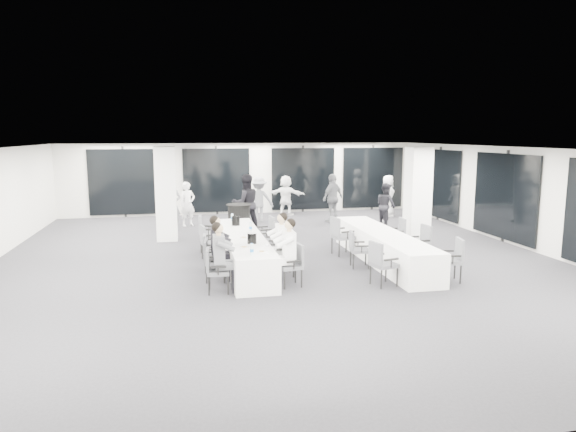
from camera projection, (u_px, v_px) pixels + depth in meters
name	position (u px, v px, depth m)	size (l,w,h in m)	color
room	(303.00, 200.00, 13.94)	(14.04, 16.04, 2.84)	#26262B
column_left	(166.00, 194.00, 15.24)	(0.60, 0.60, 2.80)	white
column_right	(418.00, 197.00, 14.49)	(0.60, 0.60, 2.80)	white
banquet_table_main	(244.00, 250.00, 12.41)	(0.90, 5.00, 0.75)	white
banquet_table_side	(383.00, 247.00, 12.77)	(0.90, 5.00, 0.75)	white
cocktail_table	(239.00, 221.00, 15.57)	(0.76, 0.76, 1.06)	black
chair_main_left_near	(214.00, 268.00, 10.26)	(0.49, 0.53, 0.90)	#515358
chair_main_left_second	(212.00, 258.00, 11.07)	(0.51, 0.55, 0.90)	#515358
chair_main_left_mid	(210.00, 250.00, 11.88)	(0.48, 0.52, 0.87)	#515358
chair_main_left_fourth	(208.00, 240.00, 12.89)	(0.53, 0.56, 0.90)	#515358
chair_main_left_far	(206.00, 231.00, 13.90)	(0.53, 0.59, 0.99)	#515358
chair_main_right_near	(294.00, 262.00, 10.73)	(0.51, 0.54, 0.89)	#515358
chair_main_right_second	(286.00, 250.00, 11.52)	(0.52, 0.58, 1.01)	#515358
chair_main_right_mid	(279.00, 245.00, 12.36)	(0.48, 0.53, 0.88)	#515358
chair_main_right_fourth	(272.00, 237.00, 13.27)	(0.52, 0.55, 0.90)	#515358
chair_main_right_far	(267.00, 231.00, 14.11)	(0.50, 0.55, 0.92)	#515358
chair_side_left_near	(381.00, 261.00, 10.71)	(0.57, 0.60, 0.95)	#515358
chair_side_left_mid	(357.00, 247.00, 12.21)	(0.50, 0.54, 0.87)	#515358
chair_side_left_far	(340.00, 233.00, 13.46)	(0.59, 0.63, 1.01)	#515358
chair_side_right_near	(453.00, 257.00, 11.06)	(0.56, 0.59, 0.94)	#515358
chair_side_right_mid	(421.00, 242.00, 12.55)	(0.52, 0.57, 0.96)	#515358
chair_side_right_far	(398.00, 232.00, 13.91)	(0.49, 0.54, 0.91)	#515358
seated_guest_a	(222.00, 253.00, 10.24)	(0.50, 0.38, 1.44)	slate
seated_guest_b	(219.00, 244.00, 11.04)	(0.50, 0.38, 1.44)	black
seated_guest_c	(286.00, 248.00, 10.64)	(0.50, 0.38, 1.44)	white
seated_guest_d	(279.00, 240.00, 11.45)	(0.50, 0.38, 1.44)	white
standing_guest_a	(188.00, 201.00, 17.71)	(0.63, 0.51, 1.74)	white
standing_guest_b	(246.00, 200.00, 16.52)	(1.03, 0.63, 2.14)	black
standing_guest_c	(259.00, 197.00, 18.54)	(1.19, 0.61, 1.85)	slate
standing_guest_d	(333.00, 195.00, 18.46)	(1.17, 0.65, 1.98)	slate
standing_guest_e	(388.00, 193.00, 19.78)	(0.87, 0.53, 1.80)	white
standing_guest_f	(286.00, 193.00, 20.06)	(1.63, 0.63, 1.78)	white
standing_guest_g	(172.00, 202.00, 16.91)	(0.69, 0.56, 1.89)	slate
standing_guest_h	(386.00, 202.00, 17.37)	(0.84, 0.51, 1.73)	black
ice_bucket_near	(252.00, 238.00, 11.39)	(0.21, 0.21, 0.24)	black
ice_bucket_far	(236.00, 221.00, 13.66)	(0.22, 0.22, 0.25)	black
water_bottle_a	(252.00, 249.00, 10.30)	(0.07, 0.07, 0.23)	silver
water_bottle_b	(251.00, 227.00, 12.81)	(0.07, 0.07, 0.23)	silver
water_bottle_c	(232.00, 217.00, 14.31)	(0.07, 0.07, 0.21)	silver
plate_a	(244.00, 247.00, 11.00)	(0.22, 0.22, 0.03)	white
plate_b	(262.00, 251.00, 10.58)	(0.19, 0.19, 0.03)	white
plate_c	(244.00, 237.00, 12.03)	(0.19, 0.19, 0.03)	white
wine_glass	(267.00, 246.00, 10.47)	(0.08, 0.08, 0.20)	silver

